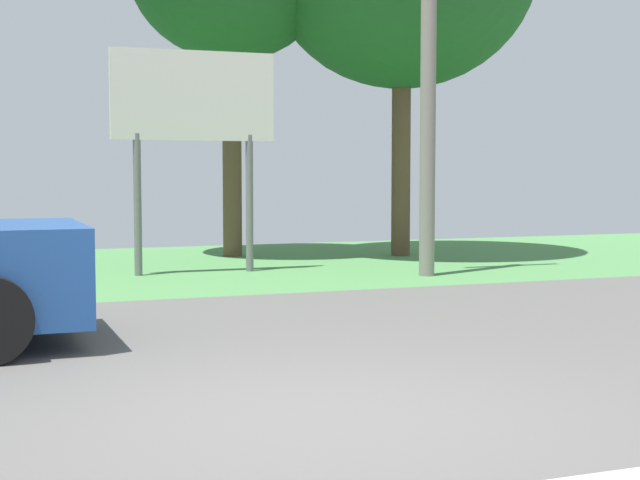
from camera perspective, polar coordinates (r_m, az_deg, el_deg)
ground_plane at (r=9.13m, az=-6.58°, el=-6.41°), size 40.00×22.00×0.20m
utility_pole at (r=14.76m, az=6.62°, el=13.40°), size 1.80×0.24×7.61m
roadside_billboard at (r=14.98m, az=-7.67°, el=7.72°), size 2.60×0.12×3.50m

